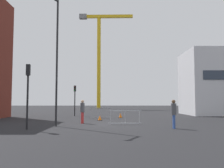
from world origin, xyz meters
The scene contains 11 objects.
ground centered at (0.00, 0.00, 0.00)m, with size 160.00×160.00×0.00m, color black.
construction_crane centered at (-3.07, 38.97, 14.77)m, with size 13.15×1.24×23.17m.
streetlamp_tall centered at (-4.01, -1.96, 5.21)m, with size 0.89×1.35×9.14m.
traffic_light_near centered at (-5.31, -3.75, 2.74)m, with size 0.28×0.38×4.09m.
traffic_light_corner centered at (-4.44, 9.90, 2.46)m, with size 0.24×0.37×3.63m.
pedestrian_walking centered at (4.00, -3.26, 1.09)m, with size 0.34×0.34×1.86m.
pedestrian_waiting centered at (-2.35, 0.38, 1.09)m, with size 0.34×0.34×1.86m.
safety_barrier_left_run centered at (0.99, -0.61, 0.56)m, with size 2.46×0.26×1.08m.
safety_barrier_front centered at (-1.23, 6.18, 0.56)m, with size 2.10×0.36×1.08m.
traffic_cone_striped centered at (-1.12, 3.49, 0.21)m, with size 0.46×0.46×0.47m.
traffic_cone_orange centered at (0.91, 6.89, 0.23)m, with size 0.49×0.49×0.50m.
Camera 1 is at (0.01, -18.85, 1.76)m, focal length 38.53 mm.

